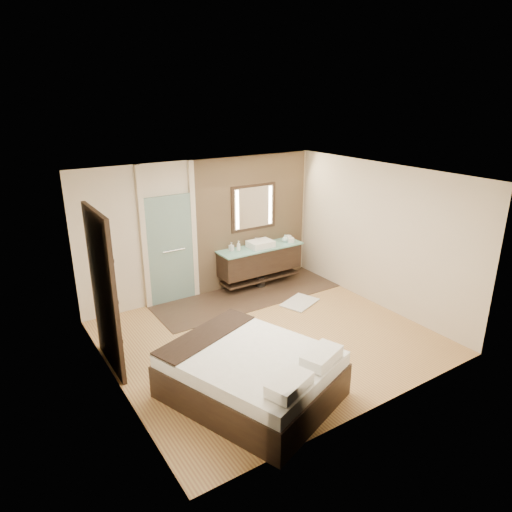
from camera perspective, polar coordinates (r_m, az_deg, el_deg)
floor at (r=7.76m, az=1.54°, el=-10.12°), size 5.00×5.00×0.00m
tile_strip at (r=9.24m, az=-1.02°, el=-4.94°), size 3.80×1.30×0.01m
stone_wall at (r=9.52m, az=-0.46°, el=4.42°), size 2.60×0.08×2.70m
vanity at (r=9.52m, az=0.50°, el=-0.44°), size 1.85×0.55×0.88m
mirror_unit at (r=9.40m, az=-0.29°, el=6.11°), size 1.06×0.04×0.96m
frosted_door at (r=8.76m, az=-10.69°, el=1.30°), size 1.10×0.12×2.70m
shoji_partition at (r=6.82m, az=-18.47°, el=-4.19°), size 0.06×1.20×2.40m
bed at (r=6.26m, az=-0.60°, el=-14.52°), size 2.30×2.55×0.81m
bath_mat at (r=8.95m, az=5.50°, el=-5.79°), size 0.85×0.72×0.02m
waste_bin at (r=9.62m, az=0.56°, el=-3.17°), size 0.21×0.21×0.24m
tissue_box at (r=9.72m, az=4.37°, el=2.01°), size 0.15×0.15×0.10m
soap_bottle_a at (r=9.15m, az=-2.20°, el=1.28°), size 0.09×0.09×0.21m
soap_bottle_b at (r=9.16m, az=-3.11°, el=1.18°), size 0.10×0.10×0.17m
soap_bottle_c at (r=9.73m, az=3.65°, el=2.23°), size 0.16×0.16×0.16m
cup at (r=9.85m, az=4.07°, el=2.28°), size 0.15×0.15×0.11m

